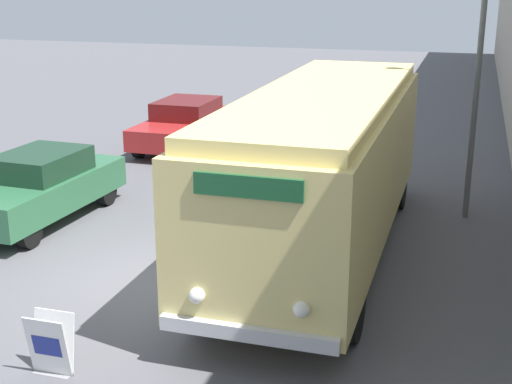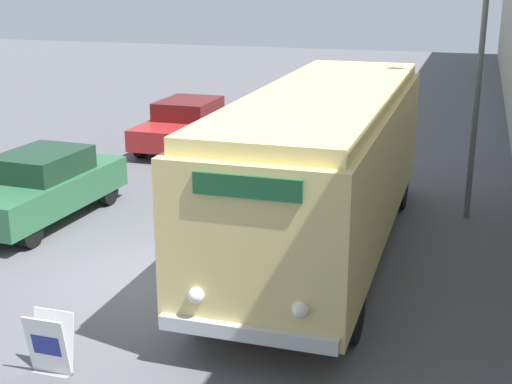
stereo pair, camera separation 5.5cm
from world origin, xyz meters
name	(u,v)px [view 1 (the left image)]	position (x,y,z in m)	size (l,w,h in m)	color
ground_plane	(148,281)	(0.00, 0.00, 0.00)	(80.00, 80.00, 0.00)	#56565B
vintage_bus	(323,162)	(2.59, 2.16, 1.79)	(2.53, 9.32, 3.11)	black
sign_board	(51,345)	(0.06, -3.09, 0.41)	(0.59, 0.32, 0.85)	gray
streetlamp	(483,19)	(5.18, 5.14, 4.22)	(0.36, 0.36, 6.52)	#595E60
parked_car_near	(41,186)	(-3.53, 2.25, 0.76)	(1.91, 4.33, 1.50)	black
parked_car_mid	(186,123)	(-3.15, 9.46, 0.74)	(1.89, 4.58, 1.45)	black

